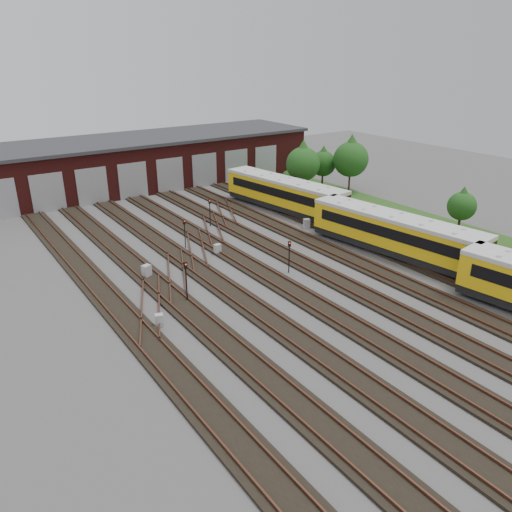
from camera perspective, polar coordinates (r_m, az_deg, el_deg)
ground at (r=37.65m, az=8.93°, el=-4.67°), size 120.00×120.00×0.00m
track_network at (r=37.87m, az=8.15°, el=-4.26°), size 30.40×70.00×0.33m
maintenance_shed at (r=69.51m, az=-14.26°, el=10.34°), size 51.00×12.50×6.35m
grass_verge at (r=57.02m, az=16.14°, el=4.24°), size 8.00×55.00×0.05m
metro_train at (r=45.67m, az=15.58°, el=2.53°), size 5.10×48.63×3.39m
signal_mast_0 at (r=35.98m, az=-8.00°, el=-2.38°), size 0.25×0.23×3.16m
signal_mast_1 at (r=51.74m, az=-5.30°, el=5.36°), size 0.26×0.24×2.91m
signal_mast_2 at (r=46.28m, az=-8.16°, el=2.99°), size 0.22×0.21×2.72m
signal_mast_3 at (r=40.58m, az=3.82°, el=0.38°), size 0.26×0.26×2.76m
relay_cabinet_0 at (r=33.91m, az=-10.99°, el=-7.22°), size 0.65×0.60×0.88m
relay_cabinet_1 at (r=41.03m, az=-12.39°, el=-1.73°), size 0.79×0.72×1.08m
relay_cabinet_2 at (r=44.86m, az=-4.42°, el=0.78°), size 0.58×0.48×0.94m
relay_cabinet_3 at (r=51.58m, az=5.81°, el=3.70°), size 0.74×0.68×1.01m
relay_cabinet_4 at (r=53.46m, az=8.46°, el=4.28°), size 0.67×0.56×1.07m
tree_0 at (r=62.87m, az=5.40°, el=10.87°), size 4.20×4.20×6.96m
tree_1 at (r=67.37m, az=7.70°, el=10.77°), size 3.35×3.35×5.56m
tree_2 at (r=65.43m, az=10.82°, el=11.27°), size 4.45×4.45×7.37m
tree_3 at (r=53.67m, az=22.52°, el=5.64°), size 2.84×2.84×4.70m
bush_0 at (r=48.00m, az=26.43°, el=0.12°), size 1.33×1.33×1.33m
bush_1 at (r=58.50m, az=11.04°, el=5.93°), size 1.53×1.53×1.53m
bush_2 at (r=71.62m, az=3.60°, el=9.30°), size 1.48×1.48×1.48m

